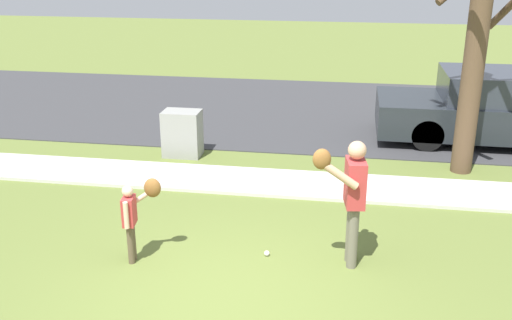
% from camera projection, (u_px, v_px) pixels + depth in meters
% --- Properties ---
extents(ground_plane, '(48.00, 48.00, 0.00)m').
position_uv_depth(ground_plane, '(268.00, 186.00, 10.22)').
color(ground_plane, olive).
extents(sidewalk_strip, '(36.00, 1.20, 0.06)m').
position_uv_depth(sidewalk_strip, '(269.00, 182.00, 10.30)').
color(sidewalk_strip, beige).
rests_on(sidewalk_strip, ground).
extents(road_surface, '(36.00, 6.80, 0.02)m').
position_uv_depth(road_surface, '(297.00, 110.00, 14.95)').
color(road_surface, '#38383A').
rests_on(road_surface, ground).
extents(person_adult, '(0.67, 0.69, 1.68)m').
position_uv_depth(person_adult, '(351.00, 191.00, 7.35)').
color(person_adult, '#6B6656').
rests_on(person_adult, ground).
extents(person_child, '(0.47, 0.47, 1.11)m').
position_uv_depth(person_child, '(135.00, 211.00, 7.58)').
color(person_child, brown).
rests_on(person_child, ground).
extents(baseball, '(0.07, 0.07, 0.07)m').
position_uv_depth(baseball, '(267.00, 253.00, 7.90)').
color(baseball, white).
rests_on(baseball, ground).
extents(utility_cabinet, '(0.73, 0.51, 0.91)m').
position_uv_depth(utility_cabinet, '(182.00, 133.00, 11.57)').
color(utility_cabinet, gray).
rests_on(utility_cabinet, ground).
extents(street_tree_near, '(1.84, 1.88, 4.62)m').
position_uv_depth(street_tree_near, '(478.00, 36.00, 10.05)').
color(street_tree_near, brown).
rests_on(street_tree_near, ground).
extents(parked_pickup_dark, '(5.20, 1.95, 1.48)m').
position_uv_depth(parked_pickup_dark, '(500.00, 111.00, 12.32)').
color(parked_pickup_dark, '#23282D').
rests_on(parked_pickup_dark, road_surface).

